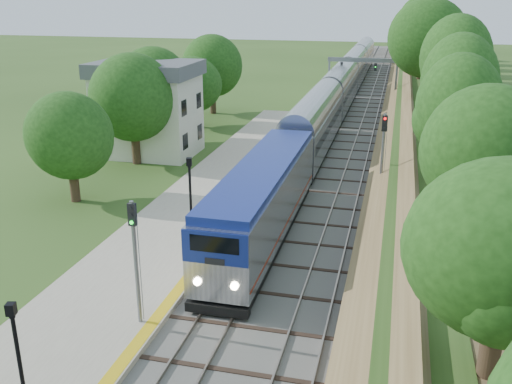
% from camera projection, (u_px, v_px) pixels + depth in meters
% --- Properties ---
extents(trackbed, '(9.50, 170.00, 0.28)m').
position_uv_depth(trackbed, '(359.00, 102.00, 74.27)').
color(trackbed, '#4C4944').
rests_on(trackbed, ground).
extents(platform, '(6.40, 68.00, 0.38)m').
position_uv_depth(platform, '(189.00, 217.00, 35.58)').
color(platform, '#9F9480').
rests_on(platform, ground).
extents(yellow_stripe, '(0.55, 68.00, 0.01)m').
position_uv_depth(yellow_stripe, '(233.00, 219.00, 34.86)').
color(yellow_stripe, gold).
rests_on(yellow_stripe, platform).
extents(embankment, '(10.64, 170.00, 11.70)m').
position_uv_depth(embankment, '(427.00, 90.00, 71.74)').
color(embankment, brown).
rests_on(embankment, ground).
extents(station_building, '(8.60, 6.60, 8.00)m').
position_uv_depth(station_building, '(148.00, 108.00, 49.13)').
color(station_building, silver).
rests_on(station_building, ground).
extents(signal_gantry, '(8.40, 0.38, 6.20)m').
position_uv_depth(signal_gantry, '(362.00, 70.00, 68.01)').
color(signal_gantry, slate).
rests_on(signal_gantry, ground).
extents(trees_behind_platform, '(7.82, 53.32, 7.21)m').
position_uv_depth(trees_behind_platform, '(130.00, 128.00, 39.79)').
color(trees_behind_platform, '#332316').
rests_on(trees_behind_platform, ground).
extents(train, '(2.93, 97.59, 4.31)m').
position_uv_depth(train, '(339.00, 93.00, 67.77)').
color(train, black).
rests_on(train, trackbed).
extents(lamppost_mid, '(0.42, 0.42, 4.27)m').
position_uv_depth(lamppost_mid, '(21.00, 370.00, 17.81)').
color(lamppost_mid, black).
rests_on(lamppost_mid, platform).
extents(lamppost_far, '(0.46, 0.46, 4.66)m').
position_uv_depth(lamppost_far, '(191.00, 203.00, 31.56)').
color(lamppost_far, black).
rests_on(lamppost_far, platform).
extents(signal_platform, '(0.32, 0.25, 5.39)m').
position_uv_depth(signal_platform, '(135.00, 250.00, 22.87)').
color(signal_platform, slate).
rests_on(signal_platform, platform).
extents(signal_farside, '(0.34, 0.27, 6.21)m').
position_uv_depth(signal_farside, '(383.00, 151.00, 36.27)').
color(signal_farside, slate).
rests_on(signal_farside, ground).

